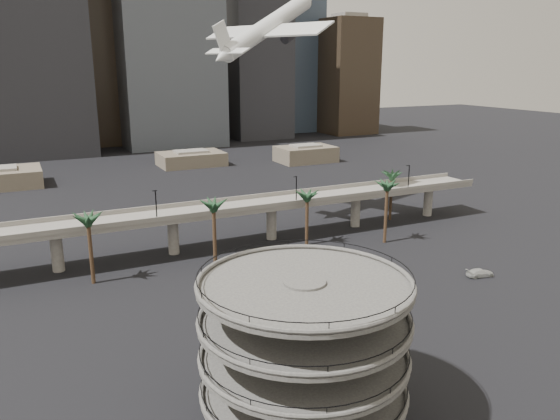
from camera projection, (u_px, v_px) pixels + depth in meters
name	position (u px, v px, depth m)	size (l,w,h in m)	color
ground	(379.00, 373.00, 68.34)	(700.00, 700.00, 0.00)	black
parking_ramp	(304.00, 338.00, 56.80)	(22.20, 22.20, 17.35)	#454341
overpass	(224.00, 213.00, 114.14)	(130.00, 9.30, 14.70)	slate
palm_trees	(290.00, 196.00, 111.24)	(76.40, 18.40, 14.00)	#412B1C
low_buildings	(157.00, 164.00, 193.95)	(135.00, 27.50, 6.80)	#695D4D
skyline	(129.00, 42.00, 250.85)	(269.00, 86.00, 128.44)	gray
airborne_jet	(268.00, 27.00, 126.05)	(34.50, 32.93, 19.27)	silver
car_a	(357.00, 308.00, 84.56)	(1.89, 4.71, 1.60)	#C6581C
car_b	(391.00, 282.00, 94.78)	(1.51, 4.33, 1.43)	black
car_c	(480.00, 273.00, 99.10)	(2.06, 5.06, 1.47)	#B6B7B2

